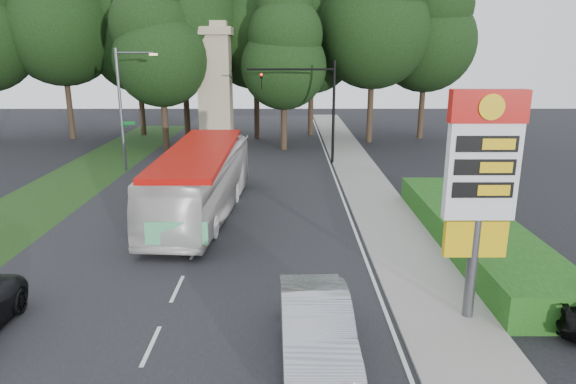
{
  "coord_description": "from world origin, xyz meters",
  "views": [
    {
      "loc": [
        3.74,
        -11.95,
        7.86
      ],
      "look_at": [
        3.79,
        8.47,
        2.2
      ],
      "focal_mm": 32.0,
      "sensor_mm": 36.0,
      "label": 1
    }
  ],
  "objects_px": {
    "streetlight_signs": "(124,104)",
    "transit_bus": "(201,182)",
    "monument": "(215,86)",
    "gas_station_pylon": "(482,176)",
    "sedan_silver": "(316,328)",
    "traffic_signal_mast": "(315,98)"
  },
  "relations": [
    {
      "from": "monument",
      "to": "sedan_silver",
      "type": "bearing_deg",
      "value": -77.78
    },
    {
      "from": "transit_bus",
      "to": "gas_station_pylon",
      "type": "bearing_deg",
      "value": -42.16
    },
    {
      "from": "monument",
      "to": "streetlight_signs",
      "type": "bearing_deg",
      "value": -121.97
    },
    {
      "from": "gas_station_pylon",
      "to": "sedan_silver",
      "type": "relative_size",
      "value": 1.32
    },
    {
      "from": "gas_station_pylon",
      "to": "streetlight_signs",
      "type": "bearing_deg",
      "value": 128.96
    },
    {
      "from": "monument",
      "to": "transit_bus",
      "type": "distance_m",
      "value": 18.27
    },
    {
      "from": "sedan_silver",
      "to": "gas_station_pylon",
      "type": "bearing_deg",
      "value": 21.06
    },
    {
      "from": "streetlight_signs",
      "to": "monument",
      "type": "xyz_separation_m",
      "value": [
        4.99,
        7.99,
        0.67
      ]
    },
    {
      "from": "gas_station_pylon",
      "to": "sedan_silver",
      "type": "distance_m",
      "value": 6.24
    },
    {
      "from": "streetlight_signs",
      "to": "transit_bus",
      "type": "height_order",
      "value": "streetlight_signs"
    },
    {
      "from": "gas_station_pylon",
      "to": "streetlight_signs",
      "type": "distance_m",
      "value": 25.74
    },
    {
      "from": "traffic_signal_mast",
      "to": "sedan_silver",
      "type": "bearing_deg",
      "value": -92.81
    },
    {
      "from": "gas_station_pylon",
      "to": "monument",
      "type": "relative_size",
      "value": 0.68
    },
    {
      "from": "streetlight_signs",
      "to": "transit_bus",
      "type": "xyz_separation_m",
      "value": [
        6.56,
        -9.89,
        -2.77
      ]
    },
    {
      "from": "traffic_signal_mast",
      "to": "monument",
      "type": "bearing_deg",
      "value": 142.0
    },
    {
      "from": "monument",
      "to": "sedan_silver",
      "type": "relative_size",
      "value": 1.93
    },
    {
      "from": "gas_station_pylon",
      "to": "sedan_silver",
      "type": "height_order",
      "value": "gas_station_pylon"
    },
    {
      "from": "gas_station_pylon",
      "to": "monument",
      "type": "xyz_separation_m",
      "value": [
        -11.2,
        28.01,
        0.66
      ]
    },
    {
      "from": "traffic_signal_mast",
      "to": "streetlight_signs",
      "type": "distance_m",
      "value": 12.83
    },
    {
      "from": "gas_station_pylon",
      "to": "streetlight_signs",
      "type": "xyz_separation_m",
      "value": [
        -16.19,
        20.01,
        -0.01
      ]
    },
    {
      "from": "traffic_signal_mast",
      "to": "sedan_silver",
      "type": "relative_size",
      "value": 1.38
    },
    {
      "from": "monument",
      "to": "sedan_silver",
      "type": "height_order",
      "value": "monument"
    }
  ]
}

